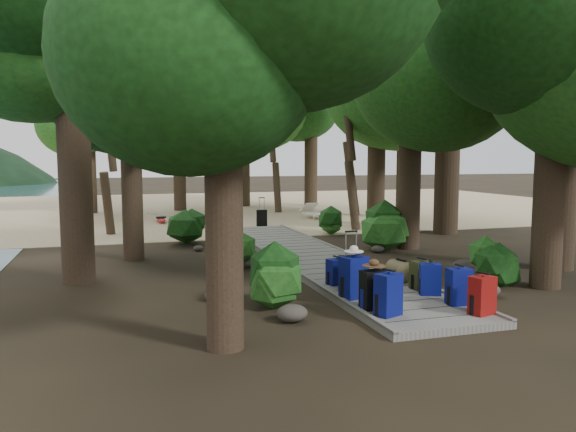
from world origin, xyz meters
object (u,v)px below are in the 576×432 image
object	(u,v)px
backpack_right_d	(422,273)
kayak	(161,219)
lone_suitcase_on_sand	(262,218)
backpack_left_c	(354,275)
backpack_left_d	(337,270)
backpack_right_a	(482,293)
backpack_right_b	(459,285)
suitcase_on_boardwalk	(351,273)
duffel_right_khaki	(401,270)
backpack_right_c	(430,277)
backpack_left_a	(388,292)
backpack_left_b	(373,288)
sun_lounger	(315,211)

from	to	relation	value
backpack_right_d	kayak	xyz separation A→B (m)	(-3.64, 12.89, -0.24)
backpack_right_d	lone_suitcase_on_sand	size ratio (longest dim) A/B	0.96
lone_suitcase_on_sand	backpack_left_c	bearing A→B (deg)	-87.03
backpack_left_d	backpack_right_a	xyz separation A→B (m)	(1.35, -2.53, 0.06)
backpack_left_c	backpack_right_b	distance (m)	1.70
backpack_right_d	suitcase_on_boardwalk	world-z (taller)	suitcase_on_boardwalk
kayak	backpack_right_a	bearing A→B (deg)	-79.58
backpack_right_b	duffel_right_khaki	world-z (taller)	backpack_right_b
backpack_right_a	suitcase_on_boardwalk	size ratio (longest dim) A/B	1.03
duffel_right_khaki	suitcase_on_boardwalk	xyz separation A→B (m)	(-1.30, -0.55, 0.13)
duffel_right_khaki	lone_suitcase_on_sand	xyz separation A→B (m)	(-0.26, 9.86, 0.01)
backpack_right_b	duffel_right_khaki	size ratio (longest dim) A/B	1.20
backpack_right_c	lone_suitcase_on_sand	distance (m)	11.10
backpack_left_a	duffel_right_khaki	distance (m)	2.59
backpack_left_c	backpack_right_a	world-z (taller)	backpack_left_c
backpack_right_d	duffel_right_khaki	distance (m)	0.80
backpack_left_a	lone_suitcase_on_sand	xyz separation A→B (m)	(1.13, 12.04, -0.16)
backpack_left_b	backpack_right_a	distance (m)	1.64
backpack_left_a	backpack_right_c	size ratio (longest dim) A/B	1.17
backpack_right_b	backpack_right_d	size ratio (longest dim) A/B	1.17
kayak	backpack_left_b	bearing A→B (deg)	-84.57
backpack_right_b	backpack_right_a	bearing A→B (deg)	-85.11
backpack_right_b	sun_lounger	size ratio (longest dim) A/B	0.36
backpack_left_c	sun_lounger	world-z (taller)	backpack_left_c
backpack_left_a	backpack_left_d	world-z (taller)	backpack_left_a
backpack_left_a	duffel_right_khaki	bearing A→B (deg)	35.14
backpack_right_c	duffel_right_khaki	world-z (taller)	backpack_right_c
backpack_left_d	backpack_right_b	distance (m)	2.35
backpack_left_c	backpack_right_c	distance (m)	1.37
sun_lounger	lone_suitcase_on_sand	bearing A→B (deg)	-156.90
backpack_right_c	kayak	size ratio (longest dim) A/B	0.21
suitcase_on_boardwalk	backpack_left_c	bearing A→B (deg)	-99.25
backpack_left_a	backpack_right_c	bearing A→B (deg)	14.01
backpack_left_c	backpack_right_d	bearing A→B (deg)	-7.35
backpack_left_c	duffel_right_khaki	size ratio (longest dim) A/B	1.43
sun_lounger	suitcase_on_boardwalk	bearing A→B (deg)	-118.54
backpack_right_c	sun_lounger	distance (m)	13.23
backpack_left_b	duffel_right_khaki	xyz separation A→B (m)	(1.45, 1.78, -0.16)
suitcase_on_boardwalk	sun_lounger	xyz separation A→B (m)	(3.76, 12.29, -0.12)
duffel_right_khaki	backpack_left_d	bearing A→B (deg)	170.03
backpack_left_b	lone_suitcase_on_sand	size ratio (longest dim) A/B	1.16
backpack_right_d	suitcase_on_boardwalk	distance (m)	1.31
backpack_left_d	lone_suitcase_on_sand	size ratio (longest dim) A/B	0.91
lone_suitcase_on_sand	backpack_right_c	bearing A→B (deg)	-79.96
duffel_right_khaki	lone_suitcase_on_sand	world-z (taller)	lone_suitcase_on_sand
backpack_right_a	kayak	size ratio (longest dim) A/B	0.23
backpack_right_c	backpack_right_d	size ratio (longest dim) A/B	1.07
backpack_left_d	backpack_right_b	bearing A→B (deg)	-67.76
backpack_left_d	backpack_right_c	distance (m)	1.74
backpack_left_d	sun_lounger	bearing A→B (deg)	59.75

